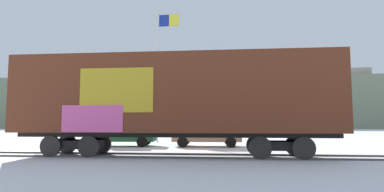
# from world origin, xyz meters

# --- Properties ---
(ground_plane) EXTENTS (260.00, 260.00, 0.00)m
(ground_plane) POSITION_xyz_m (0.00, 0.00, 0.00)
(ground_plane) COLOR silver
(track) EXTENTS (60.02, 3.54, 0.08)m
(track) POSITION_xyz_m (1.10, -0.02, 0.04)
(track) COLOR #4C4742
(track) RESTS_ON ground_plane
(freight_car) EXTENTS (13.99, 3.12, 4.60)m
(freight_car) POSITION_xyz_m (0.26, -0.00, 2.63)
(freight_car) COLOR #5B2B19
(freight_car) RESTS_ON ground_plane
(flagpole) EXTENTS (1.70, 0.25, 10.00)m
(flagpole) POSITION_xyz_m (-1.92, 9.39, 6.46)
(flagpole) COLOR silver
(flagpole) RESTS_ON ground_plane
(hillside) EXTENTS (151.90, 33.69, 18.08)m
(hillside) POSITION_xyz_m (0.03, 79.09, 6.62)
(hillside) COLOR slate
(hillside) RESTS_ON ground_plane
(parked_car_green) EXTENTS (4.37, 2.13, 1.74)m
(parked_car_green) POSITION_xyz_m (-3.88, 5.69, 0.85)
(parked_car_green) COLOR #1E5933
(parked_car_green) RESTS_ON ground_plane
(parked_car_tan) EXTENTS (4.22, 1.96, 1.80)m
(parked_car_tan) POSITION_xyz_m (1.49, 5.88, 0.89)
(parked_car_tan) COLOR #9E8966
(parked_car_tan) RESTS_ON ground_plane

